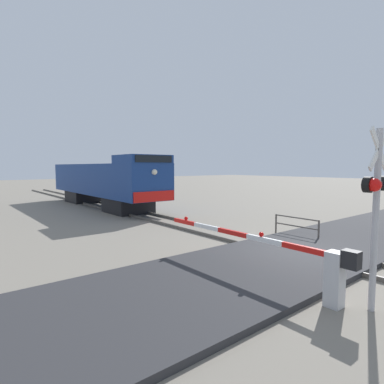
{
  "coord_description": "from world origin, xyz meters",
  "views": [
    {
      "loc": [
        -10.17,
        -6.15,
        3.23
      ],
      "look_at": [
        -0.84,
        5.41,
        2.02
      ],
      "focal_mm": 29.07,
      "sensor_mm": 36.0,
      "label": 1
    }
  ],
  "objects_px": {
    "locomotive": "(104,181)",
    "crossing_signal": "(378,199)",
    "crossing_gate": "(298,260)",
    "guard_railing": "(296,224)"
  },
  "relations": [
    {
      "from": "locomotive",
      "to": "crossing_signal",
      "type": "xyz_separation_m",
      "value": [
        -2.79,
        -21.16,
        0.46
      ]
    },
    {
      "from": "guard_railing",
      "to": "locomotive",
      "type": "bearing_deg",
      "value": 98.27
    },
    {
      "from": "crossing_gate",
      "to": "guard_railing",
      "type": "relative_size",
      "value": 2.99
    },
    {
      "from": "locomotive",
      "to": "crossing_signal",
      "type": "bearing_deg",
      "value": -97.5
    },
    {
      "from": "locomotive",
      "to": "crossing_signal",
      "type": "height_order",
      "value": "crossing_signal"
    },
    {
      "from": "crossing_signal",
      "to": "guard_railing",
      "type": "bearing_deg",
      "value": 45.55
    },
    {
      "from": "locomotive",
      "to": "guard_railing",
      "type": "bearing_deg",
      "value": -81.73
    },
    {
      "from": "crossing_gate",
      "to": "locomotive",
      "type": "bearing_deg",
      "value": 80.54
    },
    {
      "from": "crossing_signal",
      "to": "crossing_gate",
      "type": "bearing_deg",
      "value": 106.78
    },
    {
      "from": "crossing_signal",
      "to": "crossing_gate",
      "type": "relative_size",
      "value": 0.6
    }
  ]
}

